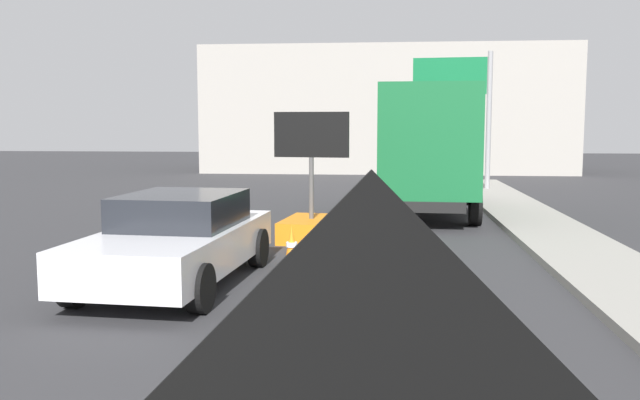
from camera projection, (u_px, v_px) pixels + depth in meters
arrow_board_trailer at (311, 217)px, 14.42m from camera, size 1.60×1.92×2.70m
box_truck at (428, 147)px, 18.20m from camera, size 2.78×6.73×3.39m
pickup_car at (178, 239)px, 10.40m from camera, size 2.24×4.57×1.38m
highway_guide_sign at (467, 96)px, 24.19m from camera, size 2.78×0.37×5.00m
far_building_block at (386, 111)px, 36.00m from camera, size 18.40×7.20×6.29m
traffic_cone_mid_lane at (268, 368)px, 6.01m from camera, size 0.36×0.36×0.61m
traffic_cone_far_lane at (288, 288)px, 8.77m from camera, size 0.36×0.36×0.68m
traffic_cone_curbside at (292, 248)px, 11.42m from camera, size 0.36×0.36×0.77m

